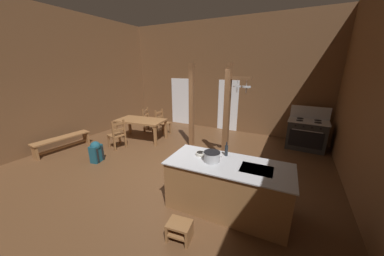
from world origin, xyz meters
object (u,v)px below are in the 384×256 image
(ladderback_chair_by_post, at_px, (162,123))
(mixing_bowl_on_counter, at_px, (200,154))
(ladderback_chair_near_window, at_px, (117,135))
(stockpot_on_counter, at_px, (212,157))
(bottle_tall_on_counter, at_px, (226,150))
(kitchen_island, at_px, (227,187))
(bench_along_left_wall, at_px, (62,141))
(step_stool, at_px, (179,229))
(backpack, at_px, (96,151))
(dining_table, at_px, (141,122))
(ladderback_chair_at_table_end, at_px, (149,120))
(stove_range, at_px, (306,134))

(ladderback_chair_by_post, relative_size, mixing_bowl_on_counter, 5.41)
(ladderback_chair_near_window, distance_m, stockpot_on_counter, 3.99)
(bottle_tall_on_counter, bearing_deg, kitchen_island, -64.62)
(bottle_tall_on_counter, bearing_deg, bench_along_left_wall, -179.28)
(step_stool, bearing_deg, backpack, 160.70)
(stockpot_on_counter, bearing_deg, dining_table, 148.44)
(stockpot_on_counter, bearing_deg, bottle_tall_on_counter, 66.71)
(backpack, xyz_separation_m, bottle_tall_on_counter, (3.67, 0.10, 0.73))
(kitchen_island, bearing_deg, bottle_tall_on_counter, 115.38)
(ladderback_chair_near_window, xyz_separation_m, stockpot_on_counter, (3.75, -1.23, 0.57))
(mixing_bowl_on_counter, relative_size, bottle_tall_on_counter, 0.64)
(bench_along_left_wall, xyz_separation_m, stockpot_on_counter, (5.15, -0.29, 0.71))
(ladderback_chair_by_post, relative_size, bottle_tall_on_counter, 3.46)
(dining_table, bearing_deg, ladderback_chair_at_table_end, 112.47)
(mixing_bowl_on_counter, bearing_deg, kitchen_island, -7.52)
(bench_along_left_wall, bearing_deg, ladderback_chair_by_post, 56.86)
(backpack, bearing_deg, ladderback_chair_by_post, 85.92)
(ladderback_chair_by_post, distance_m, mixing_bowl_on_counter, 4.26)
(step_stool, bearing_deg, bench_along_left_wall, 166.27)
(stove_range, distance_m, ladderback_chair_by_post, 5.07)
(bench_along_left_wall, bearing_deg, stockpot_on_counter, -3.17)
(stove_range, height_order, ladderback_chair_near_window, stove_range)
(ladderback_chair_at_table_end, bearing_deg, stove_range, 8.96)
(ladderback_chair_at_table_end, distance_m, stockpot_on_counter, 5.10)
(ladderback_chair_at_table_end, bearing_deg, mixing_bowl_on_counter, -38.89)
(ladderback_chair_near_window, relative_size, ladderback_chair_by_post, 1.00)
(ladderback_chair_by_post, bearing_deg, bottle_tall_on_counter, -38.19)
(step_stool, distance_m, stockpot_on_counter, 1.27)
(ladderback_chair_by_post, distance_m, bottle_tall_on_counter, 4.46)
(dining_table, distance_m, stockpot_on_counter, 4.26)
(step_stool, relative_size, bench_along_left_wall, 0.24)
(kitchen_island, xyz_separation_m, backpack, (-3.81, 0.19, -0.15))
(step_stool, distance_m, bottle_tall_on_counter, 1.58)
(kitchen_island, distance_m, bottle_tall_on_counter, 0.66)
(dining_table, bearing_deg, step_stool, -42.17)
(dining_table, distance_m, bottle_tall_on_counter, 4.23)
(kitchen_island, distance_m, ladderback_chair_at_table_end, 5.27)
(step_stool, distance_m, dining_table, 4.74)
(stove_range, relative_size, mixing_bowl_on_counter, 7.51)
(step_stool, xyz_separation_m, ladderback_chair_by_post, (-3.20, 4.03, 0.27))
(stockpot_on_counter, relative_size, mixing_bowl_on_counter, 2.06)
(stove_range, bearing_deg, backpack, -143.97)
(kitchen_island, xyz_separation_m, stockpot_on_counter, (-0.29, -0.06, 0.56))
(bench_along_left_wall, distance_m, mixing_bowl_on_counter, 4.91)
(ladderback_chair_by_post, bearing_deg, step_stool, -51.55)
(stockpot_on_counter, bearing_deg, bench_along_left_wall, 176.83)
(step_stool, bearing_deg, ladderback_chair_near_window, 149.07)
(dining_table, xyz_separation_m, bottle_tall_on_counter, (3.77, -1.87, 0.39))
(ladderback_chair_at_table_end, xyz_separation_m, stockpot_on_counter, (3.99, -3.13, 0.57))
(stockpot_on_counter, bearing_deg, mixing_bowl_on_counter, 154.66)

